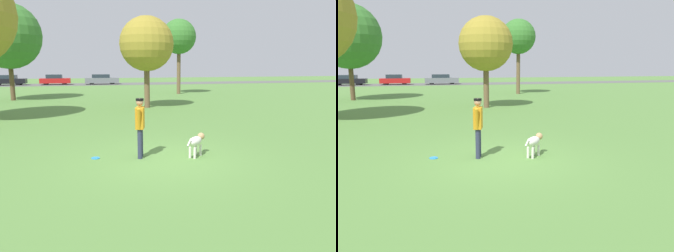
% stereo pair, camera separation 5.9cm
% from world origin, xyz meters
% --- Properties ---
extents(ground_plane, '(120.00, 120.00, 0.00)m').
position_xyz_m(ground_plane, '(0.00, 0.00, 0.00)').
color(ground_plane, '#56843D').
extents(far_road_strip, '(120.00, 6.00, 0.01)m').
position_xyz_m(far_road_strip, '(0.00, 37.98, 0.01)').
color(far_road_strip, '#5B5B59').
rests_on(far_road_strip, ground_plane).
extents(person, '(0.33, 0.69, 1.68)m').
position_xyz_m(person, '(-0.53, 0.37, 1.00)').
color(person, '#2D334C').
rests_on(person, ground_plane).
extents(dog, '(0.79, 0.81, 0.63)m').
position_xyz_m(dog, '(1.04, 0.12, 0.43)').
color(dog, silver).
rests_on(dog, ground_plane).
extents(frisbee, '(0.24, 0.24, 0.02)m').
position_xyz_m(frisbee, '(-1.78, 0.58, 0.01)').
color(frisbee, '#268CE5').
rests_on(frisbee, ground_plane).
extents(tree_mid_center, '(3.26, 3.26, 5.47)m').
position_xyz_m(tree_mid_center, '(1.66, 11.32, 3.82)').
color(tree_mid_center, brown).
rests_on(tree_mid_center, ground_plane).
extents(tree_far_right, '(3.07, 3.07, 6.62)m').
position_xyz_m(tree_far_right, '(6.24, 20.42, 5.04)').
color(tree_far_right, brown).
rests_on(tree_far_right, ground_plane).
extents(tree_far_left, '(4.72, 4.72, 7.02)m').
position_xyz_m(tree_far_left, '(-7.26, 17.89, 4.64)').
color(tree_far_left, brown).
rests_on(tree_far_left, ground_plane).
extents(parked_car_black, '(4.39, 1.81, 1.34)m').
position_xyz_m(parked_car_black, '(-11.83, 38.22, 0.67)').
color(parked_car_black, black).
rests_on(parked_car_black, ground_plane).
extents(parked_car_red, '(3.90, 1.67, 1.37)m').
position_xyz_m(parked_car_red, '(-5.97, 37.99, 0.67)').
color(parked_car_red, red).
rests_on(parked_car_red, ground_plane).
extents(parked_car_grey, '(4.53, 1.78, 1.36)m').
position_xyz_m(parked_car_grey, '(0.12, 37.60, 0.68)').
color(parked_car_grey, slate).
rests_on(parked_car_grey, ground_plane).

